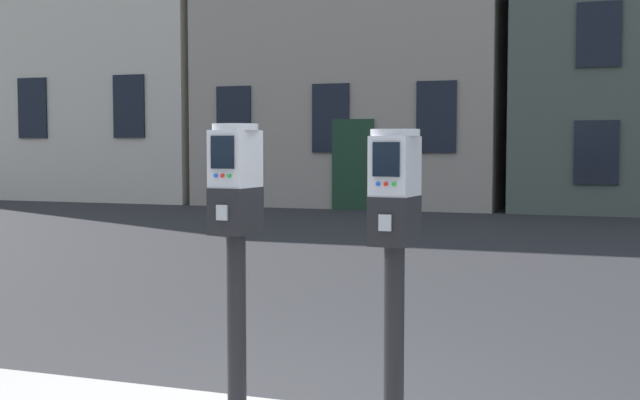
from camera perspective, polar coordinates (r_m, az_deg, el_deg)
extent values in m
cylinder|color=black|center=(3.97, -5.76, -9.07)|extent=(0.10, 0.10, 0.94)
cube|color=black|center=(3.88, -5.82, -0.73)|extent=(0.19, 0.25, 0.22)
cube|color=#A5A8AD|center=(3.77, -6.77, -0.87)|extent=(0.06, 0.02, 0.07)
cube|color=#B7BABF|center=(3.87, -5.84, 2.84)|extent=(0.19, 0.24, 0.27)
cube|color=black|center=(3.77, -6.74, 3.29)|extent=(0.12, 0.02, 0.15)
cylinder|color=blue|center=(3.79, -7.20, 1.68)|extent=(0.02, 0.01, 0.02)
cylinder|color=red|center=(3.77, -6.74, 1.67)|extent=(0.02, 0.01, 0.02)
cylinder|color=green|center=(3.75, -6.28, 1.67)|extent=(0.02, 0.01, 0.02)
cylinder|color=#B7BABF|center=(3.87, -5.86, 5.02)|extent=(0.23, 0.23, 0.03)
cylinder|color=black|center=(3.72, 5.11, -10.12)|extent=(0.10, 0.10, 0.92)
cube|color=black|center=(3.62, 5.17, -1.40)|extent=(0.19, 0.25, 0.21)
cube|color=#A5A8AD|center=(3.50, 4.50, -1.57)|extent=(0.06, 0.02, 0.07)
cube|color=#B7BABF|center=(3.61, 5.19, 2.34)|extent=(0.19, 0.24, 0.26)
cube|color=black|center=(3.50, 4.57, 2.81)|extent=(0.12, 0.02, 0.15)
cylinder|color=blue|center=(3.51, 4.01, 1.11)|extent=(0.02, 0.01, 0.02)
cylinder|color=red|center=(3.50, 4.55, 1.10)|extent=(0.02, 0.01, 0.02)
cylinder|color=green|center=(3.49, 5.09, 1.09)|extent=(0.02, 0.01, 0.02)
cylinder|color=#B7BABF|center=(3.61, 5.20, 4.64)|extent=(0.23, 0.23, 0.03)
cube|color=black|center=(23.45, -19.19, 6.00)|extent=(0.90, 0.06, 1.60)
cube|color=black|center=(21.71, -13.03, 6.30)|extent=(0.90, 0.06, 1.60)
cube|color=black|center=(20.26, -5.96, 5.55)|extent=(0.90, 0.06, 1.60)
cube|color=black|center=(19.32, 0.73, 5.66)|extent=(0.90, 0.06, 1.60)
cube|color=black|center=(18.66, 8.01, 5.69)|extent=(0.90, 0.06, 1.60)
cube|color=#193823|center=(19.14, 2.27, 2.45)|extent=(1.00, 0.07, 2.10)
cube|color=black|center=(18.27, 18.49, 3.12)|extent=(0.90, 0.06, 1.35)
cube|color=black|center=(18.41, 18.66, 10.76)|extent=(0.90, 0.06, 1.35)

